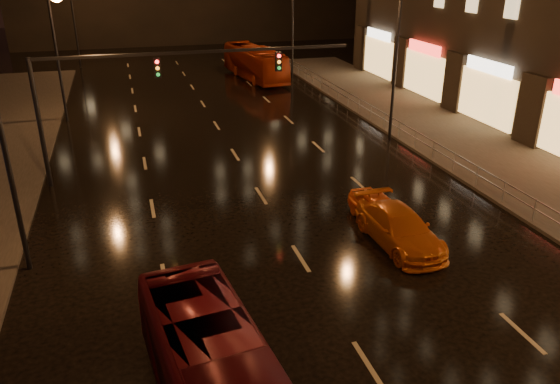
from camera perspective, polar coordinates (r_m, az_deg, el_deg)
name	(u,v)px	position (r m, az deg, el deg)	size (l,w,h in m)	color
ground	(243,167)	(29.21, -3.93, 2.66)	(140.00, 140.00, 0.00)	black
sidewalk_right	(519,173)	(30.72, 23.74, 1.86)	(7.00, 70.00, 0.15)	#38332D
traffic_signal	(136,84)	(27.32, -14.81, 10.85)	(15.31, 0.32, 6.20)	black
railing_right	(434,145)	(30.84, 15.78, 4.72)	(0.05, 56.00, 1.00)	#99999E
bus_curb	(255,63)	(50.79, -2.66, 13.35)	(2.44, 10.43, 2.91)	#AB3011
taxi_near	(378,210)	(23.09, 10.22, -1.84)	(1.47, 3.66, 1.25)	orange
taxi_far	(399,228)	(21.58, 12.37, -3.68)	(1.96, 4.83, 1.40)	orange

